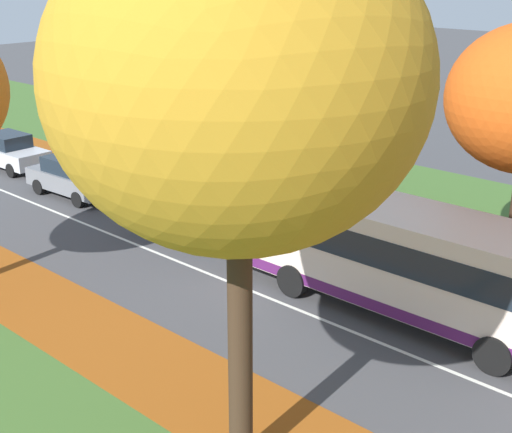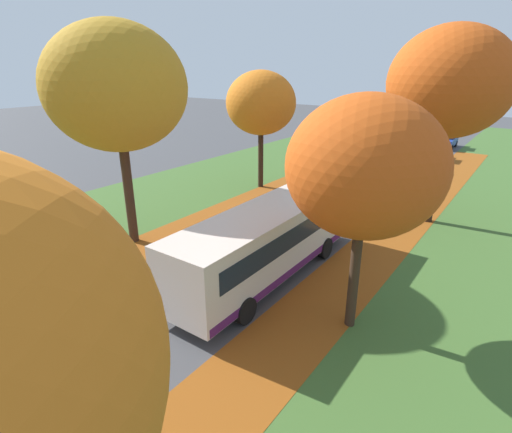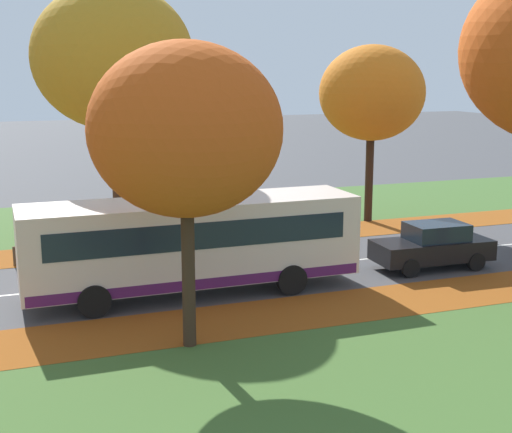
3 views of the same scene
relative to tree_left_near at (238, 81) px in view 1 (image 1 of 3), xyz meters
The scene contains 10 objects.
leaf_litter_left 8.18m from the tree_left_near, 72.48° to the left, with size 2.80×60.00×0.00m, color #8C4714.
grass_verge_right 19.09m from the tree_left_near, 32.34° to the left, with size 12.00×90.00×0.01m, color #3D6028.
leaf_litter_right 13.09m from the tree_left_near, 18.41° to the left, with size 2.80×60.00×0.00m, color #8C4714.
road_centre_line 13.23m from the tree_left_near, 58.91° to the left, with size 0.12×80.00×0.01m, color silver.
tree_left_near is the anchor object (origin of this frame).
tree_right_mid 16.11m from the tree_left_near, 45.38° to the left, with size 6.16×6.16×10.25m.
bus 9.42m from the tree_left_near, ahead, with size 2.70×10.41×2.98m.
car_black_lead 13.99m from the tree_left_near, 52.32° to the left, with size 1.90×4.26×1.62m.
car_grey_following 19.16m from the tree_left_near, 65.98° to the left, with size 1.94×4.28×1.62m.
car_silver_third_in_line 24.28m from the tree_left_near, 70.73° to the left, with size 1.88×4.25×1.62m.
Camera 1 is at (-13.87, 2.71, 9.18)m, focal length 50.00 mm.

